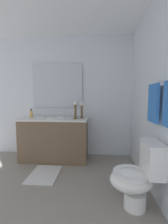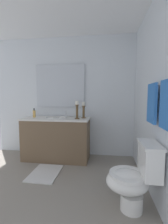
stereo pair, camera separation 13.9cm
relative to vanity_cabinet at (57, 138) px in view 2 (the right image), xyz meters
The scene contains 14 objects.
floor 1.04m from the vanity_cabinet, ahead, with size 2.55×2.98×0.02m, color gray.
wall_back 1.99m from the vanity_cabinet, 58.35° to the left, with size 2.55×0.04×2.45m, color silver.
wall_left 0.88m from the vanity_cabinet, behind, with size 0.04×2.98×2.45m, color silver.
vanity_cabinet is the anchor object (origin of this frame).
sink_basin 0.37m from the vanity_cabinet, 90.00° to the left, with size 0.40×0.40×0.24m.
mirror 1.08m from the vanity_cabinet, behind, with size 0.02×1.03×0.88m, color silver.
candle_holder_tall 0.78m from the vanity_cabinet, 94.91° to the left, with size 0.09×0.09×0.31m.
candle_holder_short 0.73m from the vanity_cabinet, 79.57° to the left, with size 0.09×0.09×0.33m.
soap_bottle 0.67m from the vanity_cabinet, 92.08° to the right, with size 0.06×0.06×0.18m.
toilet 1.78m from the vanity_cabinet, 45.07° to the left, with size 0.39×0.54×0.75m.
towel_bar 2.17m from the vanity_cabinet, 49.31° to the left, with size 0.02×0.02×0.83m, color silver.
towel_near_vanity 1.96m from the vanity_cabinet, 53.90° to the left, with size 0.28×0.03×0.44m, color blue.
towel_center 2.21m from the vanity_cabinet, 44.67° to the left, with size 0.24×0.03×0.43m, color blue.
bath_mat 0.74m from the vanity_cabinet, ahead, with size 0.60×0.44×0.02m, color silver.
Camera 2 is at (1.94, 0.90, 1.22)m, focal length 24.77 mm.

